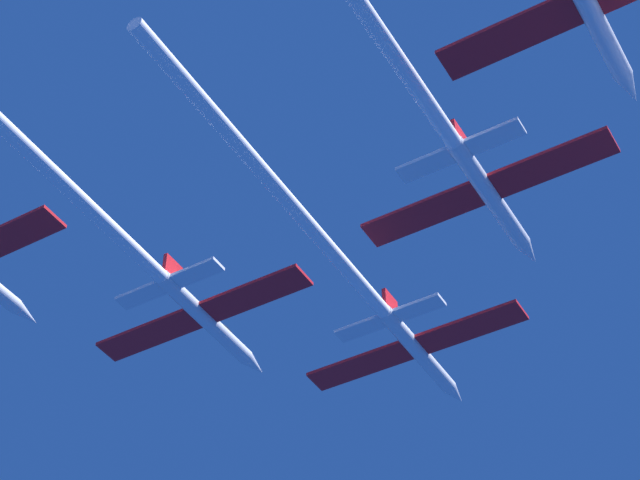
{
  "coord_description": "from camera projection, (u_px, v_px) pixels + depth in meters",
  "views": [
    {
      "loc": [
        32.18,
        -69.83,
        -59.1
      ],
      "look_at": [
        -0.11,
        -15.14,
        -0.27
      ],
      "focal_mm": 65.58,
      "sensor_mm": 36.0,
      "label": 1
    }
  ],
  "objects": [
    {
      "name": "jet_right_wing",
      "position": [
        428.0,
        104.0,
        77.46
      ],
      "size": [
        19.12,
        43.54,
        3.17
      ],
      "color": "white"
    },
    {
      "name": "jet_left_wing",
      "position": [
        102.0,
        220.0,
        84.32
      ],
      "size": [
        19.12,
        51.43,
        3.17
      ],
      "color": "white"
    },
    {
      "name": "jet_lead",
      "position": [
        351.0,
        274.0,
        88.74
      ],
      "size": [
        19.12,
        46.68,
        3.17
      ],
      "color": "white"
    }
  ]
}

